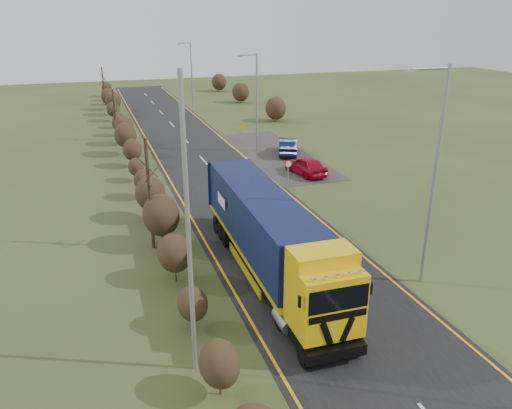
{
  "coord_description": "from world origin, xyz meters",
  "views": [
    {
      "loc": [
        -9.11,
        -20.92,
        11.82
      ],
      "look_at": [
        -1.1,
        2.64,
        2.33
      ],
      "focal_mm": 35.0,
      "sensor_mm": 36.0,
      "label": 1
    }
  ],
  "objects_px": {
    "car_red_hatchback": "(306,166)",
    "speed_sign": "(288,169)",
    "car_blue_sedan": "(288,146)",
    "lorry": "(269,234)",
    "streetlight_near": "(433,170)"
  },
  "relations": [
    {
      "from": "car_red_hatchback",
      "to": "streetlight_near",
      "type": "distance_m",
      "value": 18.0
    },
    {
      "from": "lorry",
      "to": "car_blue_sedan",
      "type": "relative_size",
      "value": 3.19
    },
    {
      "from": "car_red_hatchback",
      "to": "streetlight_near",
      "type": "height_order",
      "value": "streetlight_near"
    },
    {
      "from": "car_red_hatchback",
      "to": "car_blue_sedan",
      "type": "distance_m",
      "value": 6.23
    },
    {
      "from": "car_red_hatchback",
      "to": "car_blue_sedan",
      "type": "xyz_separation_m",
      "value": [
        1.0,
        6.15,
        0.03
      ]
    },
    {
      "from": "lorry",
      "to": "speed_sign",
      "type": "distance_m",
      "value": 13.45
    },
    {
      "from": "car_red_hatchback",
      "to": "speed_sign",
      "type": "height_order",
      "value": "speed_sign"
    },
    {
      "from": "car_blue_sedan",
      "to": "speed_sign",
      "type": "xyz_separation_m",
      "value": [
        -3.52,
        -8.61,
        0.67
      ]
    },
    {
      "from": "car_blue_sedan",
      "to": "streetlight_near",
      "type": "relative_size",
      "value": 0.45
    },
    {
      "from": "lorry",
      "to": "speed_sign",
      "type": "height_order",
      "value": "lorry"
    },
    {
      "from": "car_blue_sedan",
      "to": "speed_sign",
      "type": "height_order",
      "value": "speed_sign"
    },
    {
      "from": "lorry",
      "to": "speed_sign",
      "type": "bearing_deg",
      "value": 65.18
    },
    {
      "from": "lorry",
      "to": "car_blue_sedan",
      "type": "bearing_deg",
      "value": 66.77
    },
    {
      "from": "car_blue_sedan",
      "to": "speed_sign",
      "type": "bearing_deg",
      "value": 90.18
    },
    {
      "from": "streetlight_near",
      "to": "car_blue_sedan",
      "type": "bearing_deg",
      "value": 82.95
    }
  ]
}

